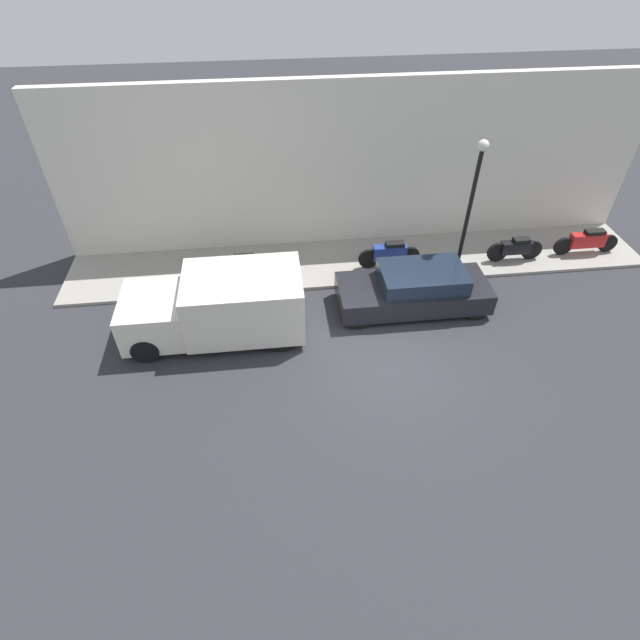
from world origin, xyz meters
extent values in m
plane|color=#2D2D33|center=(0.00, 0.00, 0.00)|extent=(60.00, 60.00, 0.00)
cube|color=gray|center=(4.49, 0.00, 0.05)|extent=(2.56, 18.39, 0.10)
cube|color=silver|center=(5.92, 0.00, 2.64)|extent=(0.30, 18.39, 5.28)
cube|color=black|center=(2.12, -1.12, 0.48)|extent=(1.71, 4.27, 0.63)
cube|color=#192333|center=(2.12, -1.33, 1.03)|extent=(1.51, 2.35, 0.48)
cylinder|color=black|center=(1.39, 0.56, 0.31)|extent=(0.20, 0.62, 0.62)
cylinder|color=black|center=(2.86, 0.56, 0.31)|extent=(0.20, 0.62, 0.62)
cylinder|color=black|center=(1.39, -2.79, 0.31)|extent=(0.20, 0.62, 0.62)
cylinder|color=black|center=(2.86, -2.79, 0.31)|extent=(0.20, 0.62, 0.62)
cube|color=silver|center=(1.64, 3.62, 0.99)|extent=(2.04, 3.05, 1.59)
cube|color=silver|center=(1.64, 5.96, 0.75)|extent=(1.94, 1.64, 1.11)
cube|color=#192333|center=(1.64, 6.21, 1.06)|extent=(1.73, 0.90, 0.45)
cylinder|color=black|center=(0.75, 6.18, 0.36)|extent=(0.22, 0.71, 0.71)
cylinder|color=black|center=(2.53, 6.18, 0.36)|extent=(0.22, 0.71, 0.71)
cylinder|color=black|center=(0.75, 2.70, 0.36)|extent=(0.22, 0.71, 0.71)
cylinder|color=black|center=(2.53, 2.70, 0.36)|extent=(0.22, 0.71, 0.71)
cube|color=#B7B7BF|center=(4.04, 3.79, 0.55)|extent=(0.30, 1.12, 0.35)
cube|color=black|center=(4.04, 3.64, 0.79)|extent=(0.27, 0.61, 0.12)
cylinder|color=black|center=(4.04, 4.52, 0.43)|extent=(0.10, 0.65, 0.65)
cylinder|color=black|center=(4.04, 3.06, 0.43)|extent=(0.10, 0.65, 0.65)
cube|color=#B21E1E|center=(4.07, -7.41, 0.59)|extent=(0.30, 1.15, 0.46)
cube|color=black|center=(4.07, -7.57, 0.88)|extent=(0.27, 0.63, 0.12)
cylinder|color=black|center=(4.07, -6.65, 0.41)|extent=(0.10, 0.61, 0.61)
cylinder|color=black|center=(4.07, -8.18, 0.41)|extent=(0.10, 0.61, 0.61)
cube|color=black|center=(3.94, -4.94, 0.58)|extent=(0.30, 0.95, 0.39)
cube|color=black|center=(3.94, -5.07, 0.84)|extent=(0.27, 0.52, 0.12)
cylinder|color=black|center=(3.94, -4.37, 0.43)|extent=(0.10, 0.66, 0.66)
cylinder|color=black|center=(3.94, -5.51, 0.43)|extent=(0.10, 0.66, 0.66)
cube|color=navy|center=(4.05, -0.87, 0.61)|extent=(0.30, 1.04, 0.47)
cube|color=black|center=(4.05, -1.01, 0.91)|extent=(0.27, 0.57, 0.12)
cylinder|color=black|center=(4.05, -0.21, 0.43)|extent=(0.10, 0.65, 0.65)
cylinder|color=black|center=(4.05, -1.52, 0.43)|extent=(0.10, 0.65, 0.65)
cylinder|color=black|center=(3.48, -2.90, 2.08)|extent=(0.12, 0.12, 3.96)
sphere|color=silver|center=(3.48, -2.90, 4.15)|extent=(0.31, 0.31, 0.31)
camera|label=1|loc=(-8.73, 2.79, 9.27)|focal=28.00mm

